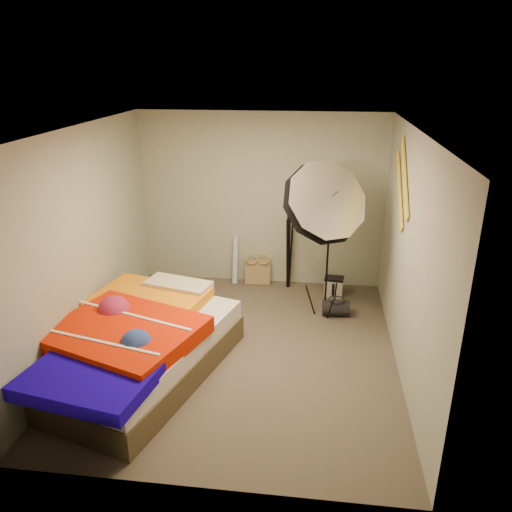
% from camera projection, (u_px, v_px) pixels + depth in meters
% --- Properties ---
extents(floor, '(4.00, 4.00, 0.00)m').
position_uv_depth(floor, '(241.00, 351.00, 5.76)').
color(floor, '#4A4338').
rests_on(floor, ground).
extents(ceiling, '(4.00, 4.00, 0.00)m').
position_uv_depth(ceiling, '(238.00, 130.00, 4.85)').
color(ceiling, silver).
rests_on(ceiling, wall_back).
extents(wall_back, '(3.50, 0.00, 3.50)m').
position_uv_depth(wall_back, '(261.00, 201.00, 7.15)').
color(wall_back, gray).
rests_on(wall_back, floor).
extents(wall_front, '(3.50, 0.00, 3.50)m').
position_uv_depth(wall_front, '(195.00, 351.00, 3.46)').
color(wall_front, gray).
rests_on(wall_front, floor).
extents(wall_left, '(0.00, 4.00, 4.00)m').
position_uv_depth(wall_left, '(83.00, 243.00, 5.51)').
color(wall_left, gray).
rests_on(wall_left, floor).
extents(wall_right, '(0.00, 4.00, 4.00)m').
position_uv_depth(wall_right, '(408.00, 257.00, 5.10)').
color(wall_right, gray).
rests_on(wall_right, floor).
extents(tote_bag, '(0.39, 0.21, 0.39)m').
position_uv_depth(tote_bag, '(257.00, 271.00, 7.45)').
color(tote_bag, '#997C57').
rests_on(tote_bag, floor).
extents(wrapping_roll, '(0.09, 0.21, 0.71)m').
position_uv_depth(wrapping_roll, '(235.00, 260.00, 7.43)').
color(wrapping_roll, '#5E84C6').
rests_on(wrapping_roll, floor).
extents(camera_case, '(0.27, 0.20, 0.25)m').
position_uv_depth(camera_case, '(334.00, 287.00, 7.09)').
color(camera_case, beige).
rests_on(camera_case, floor).
extents(duffel_bag, '(0.35, 0.23, 0.21)m').
position_uv_depth(duffel_bag, '(336.00, 308.00, 6.53)').
color(duffel_bag, black).
rests_on(duffel_bag, floor).
extents(wall_stripe_upper, '(0.02, 0.91, 0.78)m').
position_uv_depth(wall_stripe_upper, '(405.00, 177.00, 5.40)').
color(wall_stripe_upper, gold).
rests_on(wall_stripe_upper, wall_right).
extents(wall_stripe_lower, '(0.02, 0.91, 0.78)m').
position_uv_depth(wall_stripe_lower, '(400.00, 190.00, 5.71)').
color(wall_stripe_lower, gold).
rests_on(wall_stripe_lower, wall_right).
extents(bed, '(2.14, 2.71, 0.66)m').
position_uv_depth(bed, '(132.00, 345.00, 5.26)').
color(bed, '#4E402B').
rests_on(bed, floor).
extents(photo_umbrella, '(1.06, 1.13, 2.17)m').
position_uv_depth(photo_umbrella, '(322.00, 204.00, 5.87)').
color(photo_umbrella, black).
rests_on(photo_umbrella, floor).
extents(camera_tripod, '(0.07, 0.07, 1.16)m').
position_uv_depth(camera_tripod, '(289.00, 245.00, 7.15)').
color(camera_tripod, black).
rests_on(camera_tripod, floor).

